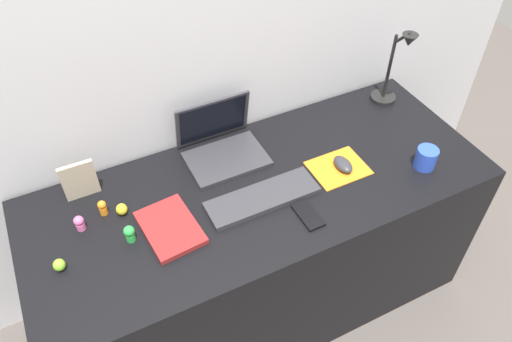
{
  "coord_description": "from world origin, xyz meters",
  "views": [
    {
      "loc": [
        -0.58,
        -1.11,
        2.06
      ],
      "look_at": [
        -0.02,
        0.0,
        0.83
      ],
      "focal_mm": 34.84,
      "sensor_mm": 36.0,
      "label": 1
    }
  ],
  "objects_px": {
    "coffee_mug": "(426,158)",
    "toy_figurine_pink": "(79,223)",
    "picture_frame": "(79,180)",
    "toy_figurine_lime": "(59,265)",
    "toy_figurine_yellow": "(122,209)",
    "toy_figurine_orange": "(103,207)",
    "keyboard": "(262,198)",
    "laptop": "(220,141)",
    "desk_lamp": "(394,70)",
    "mouse": "(343,164)",
    "cell_phone": "(308,215)",
    "notebook_pad": "(170,228)",
    "toy_figurine_green": "(130,233)"
  },
  "relations": [
    {
      "from": "cell_phone",
      "to": "toy_figurine_yellow",
      "type": "bearing_deg",
      "value": 151.33
    },
    {
      "from": "toy_figurine_lime",
      "to": "laptop",
      "type": "bearing_deg",
      "value": 22.35
    },
    {
      "from": "laptop",
      "to": "toy_figurine_yellow",
      "type": "xyz_separation_m",
      "value": [
        -0.43,
        -0.14,
        -0.03
      ]
    },
    {
      "from": "toy_figurine_green",
      "to": "notebook_pad",
      "type": "bearing_deg",
      "value": -7.13
    },
    {
      "from": "keyboard",
      "to": "picture_frame",
      "type": "bearing_deg",
      "value": 151.5
    },
    {
      "from": "toy_figurine_lime",
      "to": "coffee_mug",
      "type": "bearing_deg",
      "value": -6.15
    },
    {
      "from": "coffee_mug",
      "to": "toy_figurine_pink",
      "type": "bearing_deg",
      "value": 167.38
    },
    {
      "from": "toy_figurine_orange",
      "to": "toy_figurine_green",
      "type": "bearing_deg",
      "value": -71.63
    },
    {
      "from": "laptop",
      "to": "keyboard",
      "type": "height_order",
      "value": "laptop"
    },
    {
      "from": "desk_lamp",
      "to": "notebook_pad",
      "type": "height_order",
      "value": "desk_lamp"
    },
    {
      "from": "coffee_mug",
      "to": "toy_figurine_yellow",
      "type": "xyz_separation_m",
      "value": [
        -1.09,
        0.28,
        -0.02
      ]
    },
    {
      "from": "keyboard",
      "to": "toy_figurine_lime",
      "type": "xyz_separation_m",
      "value": [
        -0.7,
        0.02,
        0.01
      ]
    },
    {
      "from": "toy_figurine_green",
      "to": "picture_frame",
      "type": "bearing_deg",
      "value": 108.87
    },
    {
      "from": "toy_figurine_pink",
      "to": "coffee_mug",
      "type": "bearing_deg",
      "value": -12.62
    },
    {
      "from": "toy_figurine_yellow",
      "to": "toy_figurine_green",
      "type": "relative_size",
      "value": 0.67
    },
    {
      "from": "coffee_mug",
      "to": "keyboard",
      "type": "bearing_deg",
      "value": 169.03
    },
    {
      "from": "desk_lamp",
      "to": "laptop",
      "type": "bearing_deg",
      "value": 177.41
    },
    {
      "from": "mouse",
      "to": "picture_frame",
      "type": "height_order",
      "value": "picture_frame"
    },
    {
      "from": "mouse",
      "to": "toy_figurine_orange",
      "type": "height_order",
      "value": "toy_figurine_orange"
    },
    {
      "from": "coffee_mug",
      "to": "toy_figurine_green",
      "type": "relative_size",
      "value": 1.29
    },
    {
      "from": "laptop",
      "to": "notebook_pad",
      "type": "relative_size",
      "value": 1.25
    },
    {
      "from": "mouse",
      "to": "toy_figurine_orange",
      "type": "relative_size",
      "value": 1.61
    },
    {
      "from": "coffee_mug",
      "to": "toy_figurine_orange",
      "type": "distance_m",
      "value": 1.19
    },
    {
      "from": "mouse",
      "to": "cell_phone",
      "type": "distance_m",
      "value": 0.28
    },
    {
      "from": "desk_lamp",
      "to": "picture_frame",
      "type": "height_order",
      "value": "desk_lamp"
    },
    {
      "from": "toy_figurine_pink",
      "to": "toy_figurine_orange",
      "type": "distance_m",
      "value": 0.09
    },
    {
      "from": "keyboard",
      "to": "toy_figurine_yellow",
      "type": "xyz_separation_m",
      "value": [
        -0.46,
        0.16,
        0.01
      ]
    },
    {
      "from": "keyboard",
      "to": "toy_figurine_lime",
      "type": "relative_size",
      "value": 9.7
    },
    {
      "from": "laptop",
      "to": "toy_figurine_pink",
      "type": "distance_m",
      "value": 0.59
    },
    {
      "from": "cell_phone",
      "to": "toy_figurine_orange",
      "type": "relative_size",
      "value": 2.14
    },
    {
      "from": "cell_phone",
      "to": "picture_frame",
      "type": "bearing_deg",
      "value": 145.31
    },
    {
      "from": "cell_phone",
      "to": "toy_figurine_pink",
      "type": "distance_m",
      "value": 0.77
    },
    {
      "from": "notebook_pad",
      "to": "toy_figurine_green",
      "type": "height_order",
      "value": "toy_figurine_green"
    },
    {
      "from": "coffee_mug",
      "to": "cell_phone",
      "type": "bearing_deg",
      "value": -178.03
    },
    {
      "from": "notebook_pad",
      "to": "toy_figurine_pink",
      "type": "xyz_separation_m",
      "value": [
        -0.27,
        0.14,
        0.02
      ]
    },
    {
      "from": "notebook_pad",
      "to": "coffee_mug",
      "type": "bearing_deg",
      "value": -13.25
    },
    {
      "from": "laptop",
      "to": "toy_figurine_lime",
      "type": "height_order",
      "value": "laptop"
    },
    {
      "from": "toy_figurine_yellow",
      "to": "desk_lamp",
      "type": "bearing_deg",
      "value": 4.89
    },
    {
      "from": "keyboard",
      "to": "coffee_mug",
      "type": "relative_size",
      "value": 4.91
    },
    {
      "from": "mouse",
      "to": "coffee_mug",
      "type": "relative_size",
      "value": 1.15
    },
    {
      "from": "laptop",
      "to": "toy_figurine_orange",
      "type": "bearing_deg",
      "value": -167.39
    },
    {
      "from": "cell_phone",
      "to": "toy_figurine_yellow",
      "type": "height_order",
      "value": "toy_figurine_yellow"
    },
    {
      "from": "laptop",
      "to": "mouse",
      "type": "relative_size",
      "value": 3.12
    },
    {
      "from": "coffee_mug",
      "to": "desk_lamp",
      "type": "bearing_deg",
      "value": 72.81
    },
    {
      "from": "mouse",
      "to": "toy_figurine_orange",
      "type": "distance_m",
      "value": 0.89
    },
    {
      "from": "keyboard",
      "to": "toy_figurine_yellow",
      "type": "height_order",
      "value": "toy_figurine_yellow"
    },
    {
      "from": "picture_frame",
      "to": "toy_figurine_lime",
      "type": "relative_size",
      "value": 3.55
    },
    {
      "from": "toy_figurine_orange",
      "to": "keyboard",
      "type": "bearing_deg",
      "value": -19.78
    },
    {
      "from": "picture_frame",
      "to": "laptop",
      "type": "bearing_deg",
      "value": -0.92
    },
    {
      "from": "picture_frame",
      "to": "toy_figurine_yellow",
      "type": "distance_m",
      "value": 0.19
    }
  ]
}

